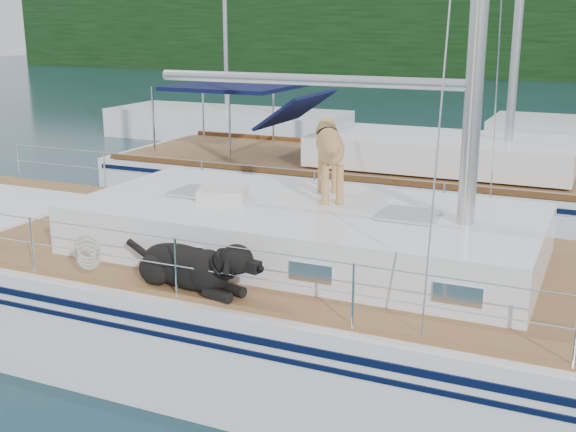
% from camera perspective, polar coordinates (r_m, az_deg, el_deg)
% --- Properties ---
extents(ground, '(120.00, 120.00, 0.00)m').
position_cam_1_polar(ground, '(9.09, -3.44, -9.74)').
color(ground, black).
rests_on(ground, ground).
extents(tree_line, '(90.00, 3.00, 6.00)m').
position_cam_1_polar(tree_line, '(52.43, 20.71, 13.30)').
color(tree_line, black).
rests_on(tree_line, ground).
extents(shore_bank, '(92.00, 1.00, 1.20)m').
position_cam_1_polar(shore_bank, '(53.71, 20.56, 10.76)').
color(shore_bank, '#595147').
rests_on(shore_bank, ground).
extents(main_sailboat, '(12.00, 3.80, 14.01)m').
position_cam_1_polar(main_sailboat, '(8.78, -2.97, -5.85)').
color(main_sailboat, white).
rests_on(main_sailboat, ground).
extents(neighbor_sailboat, '(11.00, 3.50, 13.30)m').
position_cam_1_polar(neighbor_sailboat, '(14.39, 7.64, 2.18)').
color(neighbor_sailboat, white).
rests_on(neighbor_sailboat, ground).
extents(bg_boat_west, '(8.00, 3.00, 11.65)m').
position_cam_1_polar(bg_boat_west, '(24.61, -4.81, 7.20)').
color(bg_boat_west, white).
rests_on(bg_boat_west, ground).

